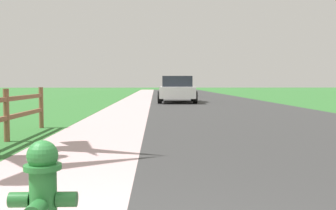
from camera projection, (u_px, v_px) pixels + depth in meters
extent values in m
plane|color=#2F6B2E|center=(152.00, 99.00, 26.73)|extent=(120.00, 120.00, 0.00)
cube|color=#333333|center=(199.00, 98.00, 28.84)|extent=(7.00, 66.00, 0.01)
cube|color=#BD9EA0|center=(112.00, 98.00, 28.62)|extent=(6.00, 66.00, 0.01)
cube|color=#2F6B2E|center=(91.00, 98.00, 28.58)|extent=(5.00, 66.00, 0.00)
cylinder|color=#287233|center=(43.00, 167.00, 2.50)|extent=(0.24, 0.24, 0.03)
sphere|color=#287233|center=(42.00, 156.00, 2.50)|extent=(0.20, 0.20, 0.20)
cube|color=#22612B|center=(42.00, 146.00, 2.49)|extent=(0.04, 0.04, 0.04)
cylinder|color=#22612B|center=(20.00, 200.00, 2.51)|extent=(0.13, 0.10, 0.10)
cylinder|color=#22612B|center=(67.00, 199.00, 2.52)|extent=(0.13, 0.10, 0.10)
cylinder|color=brown|center=(6.00, 115.00, 7.46)|extent=(0.11, 0.11, 1.04)
cylinder|color=brown|center=(41.00, 108.00, 9.72)|extent=(0.11, 0.11, 1.04)
cube|color=white|center=(177.00, 92.00, 22.40)|extent=(2.15, 4.58, 0.62)
cube|color=#1E232B|center=(177.00, 81.00, 22.65)|extent=(1.79, 1.97, 0.61)
cylinder|color=black|center=(161.00, 96.00, 23.82)|extent=(0.25, 0.69, 0.68)
cylinder|color=black|center=(193.00, 96.00, 23.79)|extent=(0.25, 0.69, 0.68)
cylinder|color=black|center=(160.00, 97.00, 21.03)|extent=(0.25, 0.69, 0.68)
cylinder|color=black|center=(195.00, 97.00, 21.01)|extent=(0.25, 0.69, 0.68)
cube|color=black|center=(176.00, 89.00, 32.95)|extent=(1.85, 4.55, 0.62)
cube|color=#1E232B|center=(176.00, 82.00, 32.94)|extent=(1.60, 2.40, 0.62)
cylinder|color=black|center=(165.00, 91.00, 34.35)|extent=(0.23, 0.71, 0.70)
cylinder|color=black|center=(185.00, 91.00, 34.38)|extent=(0.23, 0.71, 0.70)
cylinder|color=black|center=(165.00, 92.00, 31.56)|extent=(0.23, 0.71, 0.70)
cylinder|color=black|center=(187.00, 92.00, 31.58)|extent=(0.23, 0.71, 0.70)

